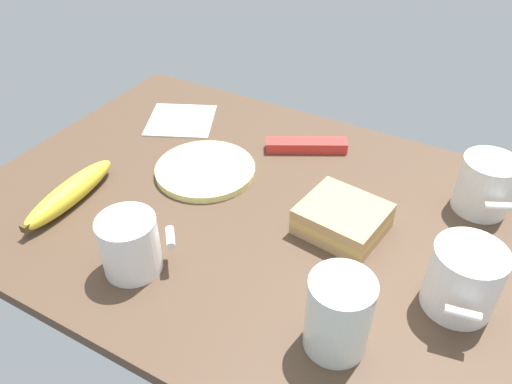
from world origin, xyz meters
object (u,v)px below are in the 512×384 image
(sandwich_main, at_px, (342,219))
(snack_bar, at_px, (307,146))
(plate_of_food, at_px, (205,170))
(coffee_mug_milky, at_px, (130,244))
(paper_napkin, at_px, (181,120))
(banana, at_px, (70,193))
(glass_of_milk, at_px, (338,318))
(coffee_mug_black, at_px, (464,278))
(coffee_mug_spare, at_px, (486,184))

(sandwich_main, xyz_separation_m, snack_bar, (0.14, -0.18, -0.01))
(plate_of_food, xyz_separation_m, coffee_mug_milky, (-0.04, 0.24, 0.04))
(paper_napkin, bearing_deg, banana, 90.31)
(glass_of_milk, relative_size, snack_bar, 0.70)
(plate_of_food, relative_size, coffee_mug_black, 1.52)
(coffee_mug_milky, bearing_deg, coffee_mug_black, -159.38)
(sandwich_main, bearing_deg, banana, 20.54)
(snack_bar, bearing_deg, plate_of_food, 22.13)
(coffee_mug_spare, bearing_deg, snack_bar, -3.31)
(plate_of_food, distance_m, coffee_mug_black, 0.45)
(plate_of_food, bearing_deg, coffee_mug_milky, 99.52)
(coffee_mug_spare, relative_size, glass_of_milk, 1.04)
(coffee_mug_milky, xyz_separation_m, banana, (0.18, -0.06, -0.02))
(glass_of_milk, xyz_separation_m, banana, (0.47, -0.04, -0.03))
(coffee_mug_black, xyz_separation_m, paper_napkin, (0.59, -0.21, -0.05))
(sandwich_main, relative_size, glass_of_milk, 1.27)
(coffee_mug_spare, height_order, banana, coffee_mug_spare)
(paper_napkin, bearing_deg, plate_of_food, 138.80)
(coffee_mug_black, bearing_deg, coffee_mug_spare, -87.22)
(plate_of_food, bearing_deg, coffee_mug_black, 169.20)
(coffee_mug_black, bearing_deg, glass_of_milk, 49.21)
(coffee_mug_black, distance_m, glass_of_milk, 0.17)
(glass_of_milk, distance_m, snack_bar, 0.42)
(coffee_mug_milky, distance_m, banana, 0.19)
(plate_of_food, distance_m, coffee_mug_milky, 0.24)
(coffee_mug_spare, bearing_deg, plate_of_food, 17.17)
(sandwich_main, distance_m, snack_bar, 0.22)
(sandwich_main, bearing_deg, plate_of_food, -5.08)
(coffee_mug_milky, distance_m, snack_bar, 0.40)
(banana, bearing_deg, coffee_mug_black, -171.27)
(snack_bar, bearing_deg, coffee_mug_milky, 49.09)
(glass_of_milk, bearing_deg, paper_napkin, -35.77)
(coffee_mug_milky, relative_size, glass_of_milk, 0.94)
(sandwich_main, height_order, glass_of_milk, glass_of_milk)
(plate_of_food, bearing_deg, paper_napkin, -41.20)
(plate_of_food, xyz_separation_m, sandwich_main, (-0.26, 0.02, 0.02))
(plate_of_food, relative_size, paper_napkin, 1.36)
(coffee_mug_milky, bearing_deg, snack_bar, -102.16)
(sandwich_main, bearing_deg, coffee_mug_milky, 43.83)
(plate_of_food, relative_size, banana, 0.88)
(coffee_mug_black, bearing_deg, banana, 8.73)
(snack_bar, relative_size, paper_napkin, 1.16)
(glass_of_milk, xyz_separation_m, snack_bar, (0.21, -0.37, -0.04))
(coffee_mug_black, bearing_deg, sandwich_main, -18.67)
(snack_bar, bearing_deg, paper_napkin, -23.17)
(plate_of_food, distance_m, banana, 0.23)
(coffee_mug_spare, height_order, paper_napkin, coffee_mug_spare)
(coffee_mug_milky, height_order, snack_bar, coffee_mug_milky)
(coffee_mug_spare, bearing_deg, glass_of_milk, 73.65)
(glass_of_milk, height_order, banana, glass_of_milk)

